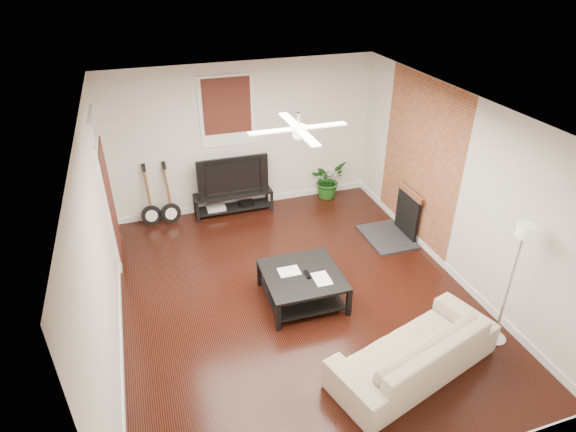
# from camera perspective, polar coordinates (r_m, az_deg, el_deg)

# --- Properties ---
(room) EXTENTS (5.01, 6.01, 2.81)m
(room) POSITION_cam_1_polar(r_m,az_deg,el_deg) (6.36, 1.12, 0.24)
(room) COLOR black
(room) RESTS_ON ground
(brick_accent) EXTENTS (0.02, 2.20, 2.80)m
(brick_accent) POSITION_cam_1_polar(r_m,az_deg,el_deg) (8.20, 15.50, 6.23)
(brick_accent) COLOR #965230
(brick_accent) RESTS_ON floor
(fireplace) EXTENTS (0.80, 1.10, 0.92)m
(fireplace) POSITION_cam_1_polar(r_m,az_deg,el_deg) (8.46, 13.00, 0.21)
(fireplace) COLOR black
(fireplace) RESTS_ON floor
(window_back) EXTENTS (1.00, 0.06, 1.30)m
(window_back) POSITION_cam_1_polar(r_m,az_deg,el_deg) (8.72, -7.33, 12.37)
(window_back) COLOR #38160F
(window_back) RESTS_ON wall_back
(door_left) EXTENTS (0.08, 1.00, 2.50)m
(door_left) POSITION_cam_1_polar(r_m,az_deg,el_deg) (7.86, -20.93, 3.03)
(door_left) COLOR white
(door_left) RESTS_ON wall_left
(tv_stand) EXTENTS (1.49, 0.40, 0.42)m
(tv_stand) POSITION_cam_1_polar(r_m,az_deg,el_deg) (9.22, -6.56, 1.65)
(tv_stand) COLOR black
(tv_stand) RESTS_ON floor
(tv) EXTENTS (1.33, 0.17, 0.77)m
(tv) POSITION_cam_1_polar(r_m,az_deg,el_deg) (8.97, -6.80, 5.04)
(tv) COLOR black
(tv) RESTS_ON tv_stand
(coffee_table) EXTENTS (1.11, 1.11, 0.46)m
(coffee_table) POSITION_cam_1_polar(r_m,az_deg,el_deg) (6.96, 1.72, -8.45)
(coffee_table) COLOR black
(coffee_table) RESTS_ON floor
(sofa) EXTENTS (2.33, 1.43, 0.63)m
(sofa) POSITION_cam_1_polar(r_m,az_deg,el_deg) (6.11, 14.92, -15.28)
(sofa) COLOR tan
(sofa) RESTS_ON floor
(floor_lamp) EXTENTS (0.36, 0.36, 1.77)m
(floor_lamp) POSITION_cam_1_polar(r_m,az_deg,el_deg) (6.51, 25.06, -7.62)
(floor_lamp) COLOR white
(floor_lamp) RESTS_ON floor
(potted_plant) EXTENTS (0.89, 0.86, 0.75)m
(potted_plant) POSITION_cam_1_polar(r_m,az_deg,el_deg) (9.69, 4.78, 4.37)
(potted_plant) COLOR #1B5317
(potted_plant) RESTS_ON floor
(guitar_left) EXTENTS (0.39, 0.30, 1.19)m
(guitar_left) POSITION_cam_1_polar(r_m,az_deg,el_deg) (8.89, -16.43, 2.22)
(guitar_left) COLOR black
(guitar_left) RESTS_ON floor
(guitar_right) EXTENTS (0.41, 0.33, 1.19)m
(guitar_right) POSITION_cam_1_polar(r_m,az_deg,el_deg) (8.87, -14.18, 2.49)
(guitar_right) COLOR black
(guitar_right) RESTS_ON floor
(ceiling_fan) EXTENTS (1.24, 1.24, 0.32)m
(ceiling_fan) POSITION_cam_1_polar(r_m,az_deg,el_deg) (5.86, 1.24, 10.48)
(ceiling_fan) COLOR white
(ceiling_fan) RESTS_ON ceiling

